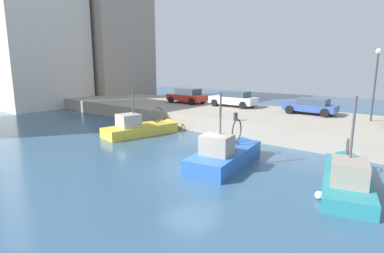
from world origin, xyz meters
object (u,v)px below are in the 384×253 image
object	(u,v)px
fishing_boat_yellow	(144,132)
parked_car_white	(234,99)
fishing_boat_teal	(346,181)
parked_car_blue	(311,106)
fishing_boat_blue	(227,160)
parked_car_red	(187,96)
mooring_bollard_mid	(236,117)
quay_streetlamp	(376,73)

from	to	relation	value
fishing_boat_yellow	parked_car_white	size ratio (longest dim) A/B	1.47
fishing_boat_teal	parked_car_blue	distance (m)	11.74
fishing_boat_blue	parked_car_white	size ratio (longest dim) A/B	1.47
parked_car_red	mooring_bollard_mid	world-z (taller)	parked_car_red
fishing_boat_teal	quay_streetlamp	world-z (taller)	quay_streetlamp
fishing_boat_yellow	parked_car_red	world-z (taller)	fishing_boat_yellow
fishing_boat_teal	fishing_boat_yellow	distance (m)	14.01
parked_car_blue	mooring_bollard_mid	bearing A→B (deg)	152.99
mooring_bollard_mid	parked_car_blue	bearing A→B (deg)	-27.01
fishing_boat_teal	fishing_boat_yellow	size ratio (longest dim) A/B	1.10
mooring_bollard_mid	quay_streetlamp	xyz separation A→B (m)	(5.65, -7.28, 2.98)
parked_car_blue	parked_car_white	bearing A→B (deg)	90.40
parked_car_white	parked_car_red	distance (m)	4.96
fishing_boat_yellow	parked_car_red	bearing A→B (deg)	19.72
fishing_boat_teal	parked_car_white	size ratio (longest dim) A/B	1.61
fishing_boat_blue	mooring_bollard_mid	bearing A→B (deg)	27.62
fishing_boat_yellow	parked_car_blue	xyz separation A→B (m)	(9.25, -8.81, 1.71)
parked_car_red	parked_car_white	bearing A→B (deg)	-81.66
fishing_boat_blue	mooring_bollard_mid	distance (m)	5.92
fishing_boat_blue	parked_car_red	xyz separation A→B (m)	(10.36, 11.45, 1.81)
quay_streetlamp	parked_car_white	bearing A→B (deg)	88.36
fishing_boat_yellow	parked_car_white	bearing A→B (deg)	-11.44
fishing_boat_teal	fishing_boat_yellow	xyz separation A→B (m)	(1.16, 13.96, -0.01)
fishing_boat_yellow	fishing_boat_blue	distance (m)	8.62
fishing_boat_blue	parked_car_white	world-z (taller)	fishing_boat_blue
fishing_boat_teal	parked_car_white	xyz separation A→B (m)	(10.36, 12.10, 1.78)
parked_car_white	parked_car_red	world-z (taller)	parked_car_red
parked_car_blue	parked_car_red	xyz separation A→B (m)	(-0.77, 11.85, 0.09)
fishing_boat_teal	mooring_bollard_mid	world-z (taller)	fishing_boat_teal
fishing_boat_teal	fishing_boat_blue	bearing A→B (deg)	97.32
fishing_boat_blue	quay_streetlamp	bearing A→B (deg)	-23.18
parked_car_white	parked_car_red	bearing A→B (deg)	98.34
fishing_boat_yellow	mooring_bollard_mid	world-z (taller)	fishing_boat_yellow
fishing_boat_yellow	parked_car_white	distance (m)	9.56
parked_car_white	quay_streetlamp	size ratio (longest dim) A/B	0.90
fishing_boat_yellow	mooring_bollard_mid	distance (m)	6.72
fishing_boat_teal	quay_streetlamp	size ratio (longest dim) A/B	1.45
fishing_boat_teal	parked_car_red	bearing A→B (deg)	60.44
fishing_boat_blue	quay_streetlamp	world-z (taller)	quay_streetlamp
parked_car_blue	parked_car_red	world-z (taller)	parked_car_red
fishing_boat_yellow	quay_streetlamp	world-z (taller)	quay_streetlamp
fishing_boat_blue	parked_car_blue	bearing A→B (deg)	-2.04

